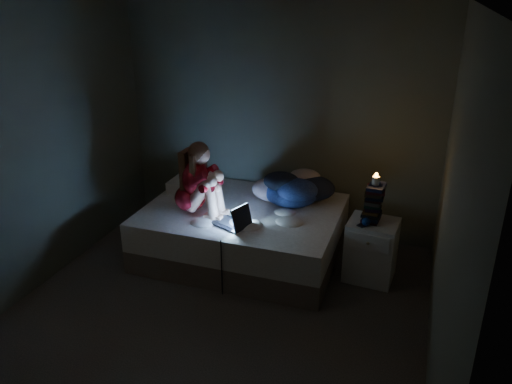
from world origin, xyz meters
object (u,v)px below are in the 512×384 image
at_px(bed, 243,232).
at_px(candle, 376,183).
at_px(laptop, 230,213).
at_px(phone, 365,225).
at_px(nightstand, 371,250).
at_px(woman, 189,177).

xyz_separation_m(bed, candle, (1.33, -0.00, 0.73)).
distance_m(laptop, phone, 1.28).
height_order(bed, nightstand, nightstand).
relative_size(nightstand, candle, 7.68).
relative_size(bed, candle, 24.95).
relative_size(woman, laptop, 2.19).
distance_m(bed, nightstand, 1.35).
bearing_deg(nightstand, bed, -175.85).
height_order(laptop, nightstand, laptop).
bearing_deg(bed, phone, -5.39).
bearing_deg(candle, phone, -113.27).
bearing_deg(phone, bed, -161.74).
xyz_separation_m(laptop, phone, (1.25, 0.28, -0.05)).
height_order(woman, nightstand, woman).
bearing_deg(phone, woman, -151.87).
height_order(laptop, phone, laptop).
xyz_separation_m(woman, candle, (1.79, 0.26, 0.07)).
xyz_separation_m(woman, nightstand, (1.81, 0.24, -0.63)).
bearing_deg(phone, nightstand, 79.34).
height_order(woman, candle, woman).
bearing_deg(woman, nightstand, 11.33).
distance_m(bed, woman, 0.85).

